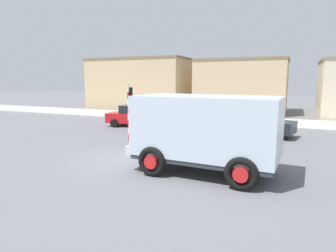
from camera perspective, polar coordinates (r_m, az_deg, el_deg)
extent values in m
plane|color=slate|center=(13.14, -7.94, -6.51)|extent=(120.00, 120.00, 0.00)
cube|color=#ADADA8|center=(25.66, 8.10, 1.28)|extent=(80.00, 5.00, 0.16)
cube|color=silver|center=(11.02, 7.41, 0.06)|extent=(5.32, 2.76, 2.20)
cube|color=#2D3338|center=(11.26, 7.29, -5.88)|extent=(5.21, 2.70, 0.16)
cube|color=silver|center=(12.32, -4.68, -3.67)|extent=(0.36, 2.38, 0.36)
cube|color=black|center=(12.01, -4.15, 3.23)|extent=(0.23, 2.13, 0.70)
torus|color=black|center=(10.78, -3.15, -6.88)|extent=(1.11, 0.29, 1.10)
cylinder|color=red|center=(10.78, -3.15, -6.88)|extent=(0.51, 0.32, 0.50)
torus|color=black|center=(13.01, 2.37, -4.10)|extent=(1.11, 0.29, 1.10)
cylinder|color=red|center=(13.01, 2.37, -4.10)|extent=(0.51, 0.32, 0.50)
torus|color=black|center=(9.69, 13.95, -8.99)|extent=(1.11, 0.29, 1.10)
cylinder|color=red|center=(9.69, 13.95, -8.99)|extent=(0.51, 0.32, 0.50)
torus|color=black|center=(12.11, 16.54, -5.46)|extent=(1.11, 0.29, 1.10)
cylinder|color=red|center=(12.11, 16.54, -5.46)|extent=(0.51, 0.32, 0.50)
torus|color=black|center=(15.27, -2.94, -2.94)|extent=(0.67, 0.18, 0.68)
torus|color=black|center=(15.92, -5.94, -2.48)|extent=(0.67, 0.18, 0.68)
cylinder|color=#591E1E|center=(15.37, -3.98, -0.72)|extent=(0.60, 0.16, 0.09)
cylinder|color=#591E1E|center=(15.38, -3.80, -1.64)|extent=(0.51, 0.15, 0.57)
cylinder|color=#591E1E|center=(15.74, -5.39, -1.60)|extent=(0.44, 0.13, 0.57)
cylinder|color=#591E1E|center=(15.22, -3.03, -1.84)|extent=(0.10, 0.06, 0.59)
cylinder|color=black|center=(15.18, -3.11, -0.66)|extent=(0.13, 0.50, 0.03)
cube|color=black|center=(15.56, -4.84, -0.70)|extent=(0.26, 0.17, 0.06)
cube|color=#338C51|center=(15.48, -4.71, 0.48)|extent=(0.35, 0.37, 0.59)
sphere|color=brown|center=(15.38, -4.53, 1.94)|extent=(0.22, 0.22, 0.22)
cylinder|color=#2D334C|center=(15.63, -4.37, -1.51)|extent=(0.32, 0.18, 0.57)
cylinder|color=brown|center=(15.47, -3.77, 0.68)|extent=(0.50, 0.19, 0.29)
cylinder|color=#2D334C|center=(15.48, -4.83, -1.62)|extent=(0.32, 0.18, 0.57)
cylinder|color=brown|center=(15.22, -4.52, 0.53)|extent=(0.50, 0.19, 0.29)
cylinder|color=red|center=(17.06, -7.51, -2.21)|extent=(0.12, 0.12, 0.40)
cylinder|color=white|center=(16.99, -7.54, -0.88)|extent=(0.12, 0.12, 0.40)
cylinder|color=red|center=(16.92, -7.57, 0.45)|extent=(0.12, 0.12, 0.40)
cylinder|color=white|center=(16.87, -7.60, 1.79)|extent=(0.12, 0.12, 0.40)
cylinder|color=red|center=(16.82, -7.63, 3.14)|extent=(0.12, 0.12, 0.40)
cylinder|color=white|center=(16.79, -7.65, 4.50)|extent=(0.12, 0.12, 0.40)
cylinder|color=red|center=(16.76, -7.68, 5.87)|extent=(0.12, 0.12, 0.40)
cylinder|color=white|center=(16.74, -7.71, 7.23)|extent=(0.12, 0.12, 0.40)
cube|color=black|center=(16.91, -7.38, 6.41)|extent=(0.24, 0.20, 0.60)
sphere|color=orange|center=(17.01, -7.17, 6.43)|extent=(0.14, 0.14, 0.14)
cube|color=#1E2328|center=(19.26, 17.37, 0.10)|extent=(4.26, 2.49, 0.70)
cube|color=black|center=(19.22, 17.04, 2.06)|extent=(2.45, 1.87, 0.60)
cylinder|color=black|center=(19.80, 21.49, -0.91)|extent=(0.62, 0.30, 0.60)
cylinder|color=black|center=(18.18, 20.21, -1.68)|extent=(0.62, 0.30, 0.60)
cylinder|color=black|center=(20.51, 14.76, -0.25)|extent=(0.62, 0.30, 0.60)
cylinder|color=black|center=(18.94, 12.96, -0.93)|extent=(0.62, 0.30, 0.60)
cube|color=red|center=(22.22, -6.50, 1.60)|extent=(4.20, 2.24, 0.70)
cube|color=black|center=(22.09, -6.17, 3.26)|extent=(2.38, 1.74, 0.60)
cylinder|color=black|center=(21.99, -10.31, 0.51)|extent=(0.62, 0.26, 0.60)
cylinder|color=black|center=(23.52, -8.53, 1.11)|extent=(0.62, 0.26, 0.60)
cylinder|color=black|center=(21.05, -4.20, 0.26)|extent=(0.62, 0.26, 0.60)
cylinder|color=black|center=(22.64, -2.77, 0.89)|extent=(0.62, 0.26, 0.60)
cylinder|color=#2D334C|center=(20.74, 9.58, 0.37)|extent=(0.22, 0.22, 0.85)
cube|color=#3351A8|center=(20.65, 9.63, 2.31)|extent=(0.34, 0.22, 0.56)
sphere|color=brown|center=(20.61, 9.66, 3.39)|extent=(0.20, 0.20, 0.20)
cube|color=#D1B284|center=(36.11, -4.81, 7.97)|extent=(11.45, 7.54, 5.69)
cube|color=#7D6B4F|center=(36.18, -4.87, 12.64)|extent=(11.68, 7.69, 0.20)
cube|color=#D1B284|center=(32.88, 14.14, 7.33)|extent=(8.95, 7.15, 5.35)
cube|color=#7D6B4F|center=(32.92, 14.33, 12.16)|extent=(9.13, 7.29, 0.20)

